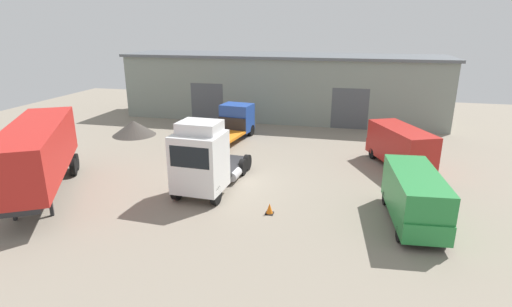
{
  "coord_description": "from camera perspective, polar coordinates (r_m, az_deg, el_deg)",
  "views": [
    {
      "loc": [
        6.65,
        -21.59,
        8.83
      ],
      "look_at": [
        1.45,
        0.2,
        1.6
      ],
      "focal_mm": 28.0,
      "sensor_mm": 36.0,
      "label": 1
    }
  ],
  "objects": [
    {
      "name": "warehouse_building",
      "position": [
        39.82,
        3.72,
        9.55
      ],
      "size": [
        30.74,
        7.0,
        6.15
      ],
      "color": "gray",
      "rests_on": "ground_plane"
    },
    {
      "name": "flatbed_truck_blue",
      "position": [
        32.03,
        -3.68,
        4.15
      ],
      "size": [
        3.56,
        8.82,
        2.66
      ],
      "rotation": [
        0.0,
        0.0,
        1.43
      ],
      "color": "#2347A3",
      "rests_on": "ground_plane"
    },
    {
      "name": "delivery_van_green",
      "position": [
        19.67,
        21.77,
        -5.83
      ],
      "size": [
        2.48,
        5.62,
        2.46
      ],
      "rotation": [
        0.0,
        0.0,
        -1.48
      ],
      "color": "#28843D",
      "rests_on": "ground_plane"
    },
    {
      "name": "gravel_pile",
      "position": [
        35.02,
        -17.05,
        3.52
      ],
      "size": [
        3.59,
        3.59,
        1.24
      ],
      "color": "#423D38",
      "rests_on": "ground_plane"
    },
    {
      "name": "ground_plane",
      "position": [
        24.26,
        -3.44,
        -3.5
      ],
      "size": [
        60.0,
        60.0,
        0.0
      ],
      "primitive_type": "plane",
      "color": "gray"
    },
    {
      "name": "tractor_unit_white",
      "position": [
        21.51,
        -7.47,
        -0.96
      ],
      "size": [
        2.81,
        6.57,
        4.13
      ],
      "rotation": [
        0.0,
        0.0,
        -1.62
      ],
      "color": "silver",
      "rests_on": "ground_plane"
    },
    {
      "name": "container_trailer_yellow",
      "position": [
        23.79,
        -28.73,
        0.25
      ],
      "size": [
        6.97,
        9.59,
        3.95
      ],
      "rotation": [
        0.0,
        0.0,
        -1.05
      ],
      "color": "red",
      "rests_on": "ground_plane"
    },
    {
      "name": "traffic_cone",
      "position": [
        19.71,
        1.94,
        -7.92
      ],
      "size": [
        0.4,
        0.4,
        0.55
      ],
      "color": "black",
      "rests_on": "ground_plane"
    },
    {
      "name": "delivery_van_red",
      "position": [
        27.4,
        19.78,
        1.11
      ],
      "size": [
        4.09,
        5.83,
        2.61
      ],
      "rotation": [
        0.0,
        0.0,
        2.0
      ],
      "color": "red",
      "rests_on": "ground_plane"
    }
  ]
}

